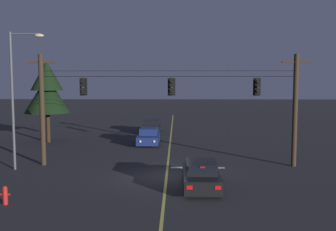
{
  "coord_description": "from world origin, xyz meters",
  "views": [
    {
      "loc": [
        0.58,
        -21.49,
        5.47
      ],
      "look_at": [
        0.0,
        3.82,
        3.15
      ],
      "focal_mm": 40.99,
      "sensor_mm": 36.0,
      "label": 1
    }
  ],
  "objects_px": {
    "traffic_light_left_inner": "(172,87)",
    "tree_verge_near": "(47,90)",
    "car_waiting_near_lane": "(201,175)",
    "car_oncoming_lead": "(149,137)",
    "traffic_light_centre": "(257,87)",
    "traffic_light_leftmost": "(83,87)",
    "street_lamp_corner": "(17,88)",
    "car_oncoming_trailing": "(152,127)",
    "fire_hydrant": "(5,195)"
  },
  "relations": [
    {
      "from": "traffic_light_left_inner",
      "to": "tree_verge_near",
      "type": "bearing_deg",
      "value": 140.38
    },
    {
      "from": "car_waiting_near_lane",
      "to": "car_oncoming_lead",
      "type": "xyz_separation_m",
      "value": [
        -3.62,
        13.43,
        -0.0
      ]
    },
    {
      "from": "traffic_light_centre",
      "to": "car_waiting_near_lane",
      "type": "distance_m",
      "value": 7.74
    },
    {
      "from": "traffic_light_left_inner",
      "to": "traffic_light_leftmost",
      "type": "bearing_deg",
      "value": 180.0
    },
    {
      "from": "traffic_light_left_inner",
      "to": "street_lamp_corner",
      "type": "distance_m",
      "value": 9.42
    },
    {
      "from": "street_lamp_corner",
      "to": "tree_verge_near",
      "type": "xyz_separation_m",
      "value": [
        -1.74,
        10.47,
        -0.32
      ]
    },
    {
      "from": "car_waiting_near_lane",
      "to": "car_oncoming_trailing",
      "type": "bearing_deg",
      "value": 100.59
    },
    {
      "from": "traffic_light_centre",
      "to": "tree_verge_near",
      "type": "distance_m",
      "value": 18.86
    },
    {
      "from": "car_waiting_near_lane",
      "to": "car_oncoming_lead",
      "type": "distance_m",
      "value": 13.91
    },
    {
      "from": "traffic_light_left_inner",
      "to": "tree_verge_near",
      "type": "relative_size",
      "value": 0.17
    },
    {
      "from": "car_oncoming_lead",
      "to": "street_lamp_corner",
      "type": "distance_m",
      "value": 12.86
    },
    {
      "from": "car_oncoming_trailing",
      "to": "traffic_light_leftmost",
      "type": "bearing_deg",
      "value": -102.32
    },
    {
      "from": "car_waiting_near_lane",
      "to": "car_oncoming_trailing",
      "type": "distance_m",
      "value": 20.88
    },
    {
      "from": "car_oncoming_trailing",
      "to": "tree_verge_near",
      "type": "distance_m",
      "value": 11.54
    },
    {
      "from": "traffic_light_centre",
      "to": "fire_hydrant",
      "type": "xyz_separation_m",
      "value": [
        -12.65,
        -7.94,
        -4.63
      ]
    },
    {
      "from": "car_oncoming_lead",
      "to": "car_waiting_near_lane",
      "type": "bearing_deg",
      "value": -74.91
    },
    {
      "from": "traffic_light_left_inner",
      "to": "car_oncoming_lead",
      "type": "bearing_deg",
      "value": 103.78
    },
    {
      "from": "traffic_light_leftmost",
      "to": "car_oncoming_lead",
      "type": "bearing_deg",
      "value": 66.75
    },
    {
      "from": "street_lamp_corner",
      "to": "car_oncoming_lead",
      "type": "bearing_deg",
      "value": 53.01
    },
    {
      "from": "traffic_light_leftmost",
      "to": "street_lamp_corner",
      "type": "bearing_deg",
      "value": -160.55
    },
    {
      "from": "traffic_light_left_inner",
      "to": "car_waiting_near_lane",
      "type": "relative_size",
      "value": 0.28
    },
    {
      "from": "car_oncoming_trailing",
      "to": "street_lamp_corner",
      "type": "xyz_separation_m",
      "value": [
        -7.06,
        -16.76,
        4.35
      ]
    },
    {
      "from": "traffic_light_left_inner",
      "to": "car_oncoming_lead",
      "type": "distance_m",
      "value": 9.68
    },
    {
      "from": "street_lamp_corner",
      "to": "car_oncoming_trailing",
      "type": "bearing_deg",
      "value": 67.15
    },
    {
      "from": "traffic_light_left_inner",
      "to": "fire_hydrant",
      "type": "bearing_deg",
      "value": -132.35
    },
    {
      "from": "car_oncoming_trailing",
      "to": "fire_hydrant",
      "type": "height_order",
      "value": "car_oncoming_trailing"
    },
    {
      "from": "car_oncoming_lead",
      "to": "car_oncoming_trailing",
      "type": "height_order",
      "value": "same"
    },
    {
      "from": "traffic_light_left_inner",
      "to": "car_oncoming_trailing",
      "type": "relative_size",
      "value": 0.28
    },
    {
      "from": "car_waiting_near_lane",
      "to": "tree_verge_near",
      "type": "height_order",
      "value": "tree_verge_near"
    },
    {
      "from": "car_waiting_near_lane",
      "to": "car_oncoming_lead",
      "type": "bearing_deg",
      "value": 105.09
    },
    {
      "from": "street_lamp_corner",
      "to": "traffic_light_left_inner",
      "type": "bearing_deg",
      "value": 7.95
    },
    {
      "from": "traffic_light_leftmost",
      "to": "street_lamp_corner",
      "type": "distance_m",
      "value": 3.91
    },
    {
      "from": "traffic_light_left_inner",
      "to": "tree_verge_near",
      "type": "distance_m",
      "value": 14.38
    },
    {
      "from": "street_lamp_corner",
      "to": "car_waiting_near_lane",
      "type": "bearing_deg",
      "value": -19.05
    },
    {
      "from": "traffic_light_leftmost",
      "to": "car_oncoming_lead",
      "type": "relative_size",
      "value": 0.28
    },
    {
      "from": "street_lamp_corner",
      "to": "traffic_light_leftmost",
      "type": "bearing_deg",
      "value": 19.45
    },
    {
      "from": "traffic_light_leftmost",
      "to": "traffic_light_left_inner",
      "type": "height_order",
      "value": "same"
    },
    {
      "from": "street_lamp_corner",
      "to": "fire_hydrant",
      "type": "distance_m",
      "value": 8.32
    },
    {
      "from": "traffic_light_leftmost",
      "to": "tree_verge_near",
      "type": "distance_m",
      "value": 10.66
    },
    {
      "from": "car_oncoming_trailing",
      "to": "street_lamp_corner",
      "type": "bearing_deg",
      "value": -112.85
    },
    {
      "from": "traffic_light_left_inner",
      "to": "fire_hydrant",
      "type": "distance_m",
      "value": 11.7
    },
    {
      "from": "street_lamp_corner",
      "to": "tree_verge_near",
      "type": "distance_m",
      "value": 10.62
    },
    {
      "from": "car_oncoming_trailing",
      "to": "traffic_light_centre",
      "type": "bearing_deg",
      "value": -63.57
    },
    {
      "from": "traffic_light_leftmost",
      "to": "fire_hydrant",
      "type": "relative_size",
      "value": 1.45
    },
    {
      "from": "traffic_light_centre",
      "to": "tree_verge_near",
      "type": "bearing_deg",
      "value": 150.92
    },
    {
      "from": "traffic_light_left_inner",
      "to": "car_waiting_near_lane",
      "type": "distance_m",
      "value": 6.9
    },
    {
      "from": "car_waiting_near_lane",
      "to": "traffic_light_leftmost",
      "type": "bearing_deg",
      "value": 144.91
    },
    {
      "from": "traffic_light_centre",
      "to": "tree_verge_near",
      "type": "xyz_separation_m",
      "value": [
        -16.48,
        9.16,
        -0.4
      ]
    },
    {
      "from": "traffic_light_leftmost",
      "to": "car_waiting_near_lane",
      "type": "bearing_deg",
      "value": -35.09
    },
    {
      "from": "fire_hydrant",
      "to": "traffic_light_leftmost",
      "type": "bearing_deg",
      "value": 78.64
    }
  ]
}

